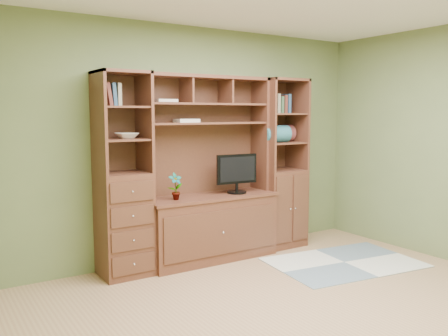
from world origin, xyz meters
TOP-DOWN VIEW (x-y plane):
  - room at (0.00, 0.00)m, footprint 4.60×4.10m
  - center_hutch at (0.04, 1.73)m, footprint 1.54×0.53m
  - left_tower at (-0.96, 1.77)m, footprint 0.50×0.45m
  - right_tower at (1.07, 1.77)m, footprint 0.55×0.45m
  - rug at (1.20, 0.82)m, footprint 1.70×1.25m
  - monitor at (0.37, 1.70)m, footprint 0.52×0.26m
  - orchid at (-0.41, 1.70)m, footprint 0.15×0.10m
  - magazines at (-0.21, 1.82)m, footprint 0.24×0.18m
  - bowl at (-0.91, 1.77)m, footprint 0.23×0.23m
  - blanket_teal at (0.94, 1.73)m, footprint 0.35×0.20m
  - blanket_red at (1.11, 1.85)m, footprint 0.37×0.21m

SIDE VIEW (x-z plane):
  - rug at x=1.20m, z-range 0.00..0.01m
  - orchid at x=-0.41m, z-range 0.73..1.02m
  - center_hutch at x=0.04m, z-range 0.00..2.05m
  - left_tower at x=-0.96m, z-range 0.00..2.05m
  - right_tower at x=1.07m, z-range 0.00..2.05m
  - monitor at x=0.37m, z-range 0.73..1.34m
  - room at x=0.00m, z-range -0.02..2.62m
  - blanket_teal at x=0.94m, z-range 1.29..1.49m
  - blanket_red at x=1.11m, z-range 1.29..1.50m
  - bowl at x=-0.91m, z-range 1.39..1.45m
  - magazines at x=-0.21m, z-range 1.54..1.58m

